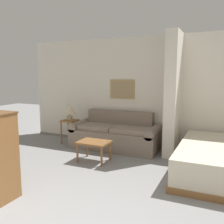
{
  "coord_description": "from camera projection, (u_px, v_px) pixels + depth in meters",
  "views": [
    {
      "loc": [
        1.59,
        -1.54,
        1.7
      ],
      "look_at": [
        -0.23,
        2.48,
        1.05
      ],
      "focal_mm": 40.0,
      "sensor_mm": 36.0,
      "label": 1
    }
  ],
  "objects": [
    {
      "name": "coffee_table",
      "position": [
        94.0,
        144.0,
        4.94
      ],
      "size": [
        0.61,
        0.46,
        0.41
      ],
      "color": "brown",
      "rests_on": "ground_plane"
    },
    {
      "name": "table_lamp",
      "position": [
        69.0,
        109.0,
        6.21
      ],
      "size": [
        0.3,
        0.3,
        0.42
      ],
      "color": "tan",
      "rests_on": "side_table"
    },
    {
      "name": "side_table",
      "position": [
        70.0,
        125.0,
        6.27
      ],
      "size": [
        0.37,
        0.37,
        0.59
      ],
      "color": "brown",
      "rests_on": "ground_plane"
    },
    {
      "name": "couch",
      "position": [
        115.0,
        135.0,
        5.86
      ],
      "size": [
        2.08,
        0.84,
        0.85
      ],
      "color": "gray",
      "rests_on": "ground_plane"
    },
    {
      "name": "wall_back",
      "position": [
        151.0,
        93.0,
        5.87
      ],
      "size": [
        6.57,
        0.16,
        2.6
      ],
      "color": "silver",
      "rests_on": "ground_plane"
    },
    {
      "name": "wall_partition_pillar",
      "position": [
        173.0,
        95.0,
        5.25
      ],
      "size": [
        0.24,
        0.72,
        2.6
      ],
      "color": "silver",
      "rests_on": "ground_plane"
    }
  ]
}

